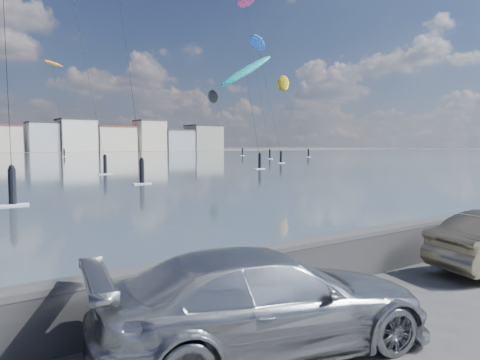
% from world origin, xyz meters
% --- Properties ---
extents(seawall, '(400.00, 0.36, 1.08)m').
position_xyz_m(seawall, '(0.00, 2.70, 0.58)').
color(seawall, '#28282B').
rests_on(seawall, ground).
extents(car_silver, '(5.34, 3.18, 1.45)m').
position_xyz_m(car_silver, '(-0.74, 1.03, 0.72)').
color(car_silver, '#A3A5AA').
rests_on(car_silver, ground).
extents(kitesurfer_2, '(7.59, 19.32, 25.30)m').
position_xyz_m(kitesurfer_2, '(30.19, 126.99, 23.98)').
color(kitesurfer_2, orange).
rests_on(kitesurfer_2, ground).
extents(kitesurfer_9, '(8.01, 20.80, 18.63)m').
position_xyz_m(kitesurfer_9, '(68.97, 108.79, 16.38)').
color(kitesurfer_9, black).
rests_on(kitesurfer_9, ground).
extents(kitesurfer_12, '(7.58, 13.31, 21.85)m').
position_xyz_m(kitesurfer_12, '(46.99, 60.94, 20.25)').
color(kitesurfer_12, blue).
rests_on(kitesurfer_12, ground).
extents(kitesurfer_13, '(7.97, 15.40, 21.63)m').
position_xyz_m(kitesurfer_13, '(73.70, 84.19, 18.01)').
color(kitesurfer_13, yellow).
rests_on(kitesurfer_13, ground).
extents(kitesurfer_14, '(8.38, 9.22, 15.64)m').
position_xyz_m(kitesurfer_14, '(33.68, 46.82, 12.68)').
color(kitesurfer_14, '#19BFBF').
rests_on(kitesurfer_14, ground).
extents(kitesurfer_17, '(7.52, 18.44, 36.16)m').
position_xyz_m(kitesurfer_17, '(59.63, 81.25, 34.61)').
color(kitesurfer_17, '#E5338C').
rests_on(kitesurfer_17, ground).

